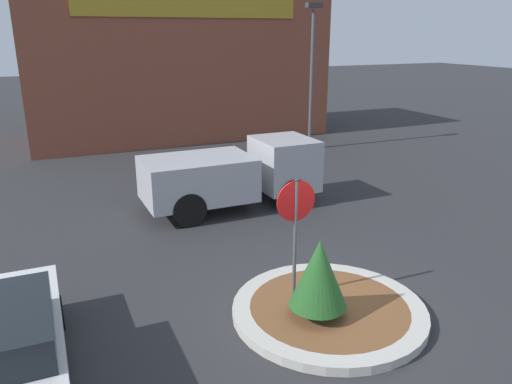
# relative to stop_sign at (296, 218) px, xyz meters

# --- Properties ---
(ground_plane) EXTENTS (120.00, 120.00, 0.00)m
(ground_plane) POSITION_rel_stop_sign_xyz_m (0.41, -0.64, -1.78)
(ground_plane) COLOR #2D2D30
(traffic_island) EXTENTS (3.65, 3.65, 0.17)m
(traffic_island) POSITION_rel_stop_sign_xyz_m (0.41, -0.64, -1.70)
(traffic_island) COLOR #BCB7AD
(traffic_island) RESTS_ON ground_plane
(stop_sign) EXTENTS (0.79, 0.07, 2.54)m
(stop_sign) POSITION_rel_stop_sign_xyz_m (0.00, 0.00, 0.00)
(stop_sign) COLOR #4C4C51
(stop_sign) RESTS_ON ground_plane
(island_shrub) EXTENTS (1.05, 1.05, 1.48)m
(island_shrub) POSITION_rel_stop_sign_xyz_m (0.04, -0.82, -0.76)
(island_shrub) COLOR brown
(island_shrub) RESTS_ON traffic_island
(utility_truck) EXTENTS (5.22, 2.12, 1.97)m
(utility_truck) POSITION_rel_stop_sign_xyz_m (1.01, 5.69, -0.71)
(utility_truck) COLOR #B2B2B7
(utility_truck) RESTS_ON ground_plane
(storefront_building) EXTENTS (14.26, 6.07, 6.93)m
(storefront_building) POSITION_rel_stop_sign_xyz_m (2.65, 17.47, 1.69)
(storefront_building) COLOR brown
(storefront_building) RESTS_ON ground_plane
(light_pole) EXTENTS (0.70, 0.30, 6.24)m
(light_pole) POSITION_rel_stop_sign_xyz_m (7.13, 11.65, 1.89)
(light_pole) COLOR #4C4C51
(light_pole) RESTS_ON ground_plane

